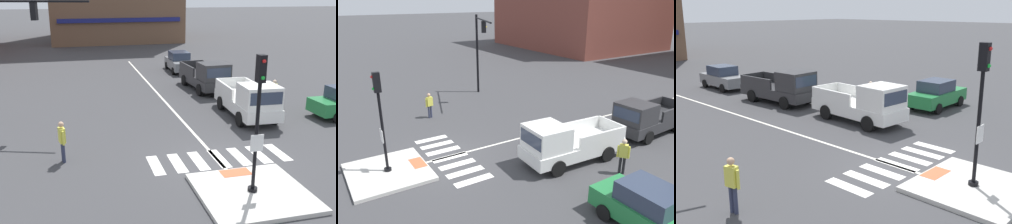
{
  "view_description": "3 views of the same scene",
  "coord_description": "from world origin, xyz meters",
  "views": [
    {
      "loc": [
        -5.51,
        -12.99,
        6.44
      ],
      "look_at": [
        -1.47,
        3.06,
        1.3
      ],
      "focal_mm": 41.5,
      "sensor_mm": 36.0,
      "label": 1
    },
    {
      "loc": [
        14.12,
        -5.17,
        7.55
      ],
      "look_at": [
        -0.52,
        4.09,
        1.57
      ],
      "focal_mm": 35.62,
      "sensor_mm": 36.0,
      "label": 2
    },
    {
      "loc": [
        -11.37,
        -7.59,
        5.61
      ],
      "look_at": [
        -0.66,
        2.51,
        1.78
      ],
      "focal_mm": 42.69,
      "sensor_mm": 36.0,
      "label": 3
    }
  ],
  "objects": [
    {
      "name": "pedestrian_at_curb_left",
      "position": [
        -6.07,
        1.68,
        0.98
      ],
      "size": [
        0.3,
        0.54,
        1.67
      ],
      "color": "#2D334C",
      "rests_on": "ground"
    },
    {
      "name": "signal_pole",
      "position": [
        0.0,
        -2.55,
        2.86
      ],
      "size": [
        0.44,
        0.38,
        4.5
      ],
      "color": "black",
      "rests_on": "traffic_island"
    },
    {
      "name": "pickup_truck_charcoal_eastbound_far",
      "position": [
        3.28,
        11.22,
        0.98
      ],
      "size": [
        2.25,
        5.19,
        2.08
      ],
      "color": "#2D2D30",
      "rests_on": "ground"
    },
    {
      "name": "crosswalk_stripe_b",
      "position": [
        -1.75,
        0.46,
        0.0
      ],
      "size": [
        0.44,
        1.8,
        0.01
      ],
      "primitive_type": "cube",
      "color": "silver",
      "rests_on": "ground"
    },
    {
      "name": "car_grey_eastbound_distant",
      "position": [
        3.32,
        18.18,
        0.81
      ],
      "size": [
        1.93,
        4.14,
        1.64
      ],
      "color": "slate",
      "rests_on": "ground"
    },
    {
      "name": "crosswalk_stripe_f",
      "position": [
        1.75,
        0.46,
        0.0
      ],
      "size": [
        0.44,
        1.8,
        0.01
      ],
      "primitive_type": "cube",
      "color": "silver",
      "rests_on": "ground"
    },
    {
      "name": "pickup_truck_white_eastbound_mid",
      "position": [
        3.41,
        4.93,
        0.98
      ],
      "size": [
        2.27,
        5.2,
        2.08
      ],
      "color": "white",
      "rests_on": "ground"
    },
    {
      "name": "crosswalk_stripe_c",
      "position": [
        -0.87,
        0.46,
        0.0
      ],
      "size": [
        0.44,
        1.8,
        0.01
      ],
      "primitive_type": "cube",
      "color": "silver",
      "rests_on": "ground"
    },
    {
      "name": "crosswalk_stripe_e",
      "position": [
        0.87,
        0.46,
        0.0
      ],
      "size": [
        0.44,
        1.8,
        0.01
      ],
      "primitive_type": "cube",
      "color": "silver",
      "rests_on": "ground"
    },
    {
      "name": "crosswalk_stripe_a",
      "position": [
        -2.62,
        0.46,
        0.0
      ],
      "size": [
        0.44,
        1.8,
        0.01
      ],
      "primitive_type": "cube",
      "color": "silver",
      "rests_on": "ground"
    },
    {
      "name": "tactile_pad_front",
      "position": [
        0.0,
        -1.17,
        0.15
      ],
      "size": [
        1.1,
        0.6,
        0.01
      ],
      "primitive_type": "cube",
      "color": "#DB5B38",
      "rests_on": "traffic_island"
    },
    {
      "name": "crosswalk_stripe_d",
      "position": [
        0.0,
        0.46,
        0.0
      ],
      "size": [
        0.44,
        1.8,
        0.01
      ],
      "primitive_type": "cube",
      "color": "silver",
      "rests_on": "ground"
    },
    {
      "name": "pedestrian_waiting_far_side",
      "position": [
        5.62,
        6.37,
        0.98
      ],
      "size": [
        0.46,
        0.39,
        1.67
      ],
      "color": "black",
      "rests_on": "ground"
    },
    {
      "name": "lane_centre_line",
      "position": [
        -0.1,
        10.0,
        0.0
      ],
      "size": [
        0.14,
        28.0,
        0.01
      ],
      "primitive_type": "cube",
      "color": "silver",
      "rests_on": "ground"
    },
    {
      "name": "ground_plane",
      "position": [
        0.0,
        0.0,
        0.0
      ],
      "size": [
        300.0,
        300.0,
        0.0
      ],
      "primitive_type": "plane",
      "color": "#3D3D3F"
    },
    {
      "name": "traffic_island",
      "position": [
        0.0,
        -2.54,
        0.07
      ],
      "size": [
        3.61,
        3.44,
        0.15
      ],
      "primitive_type": "cube",
      "color": "beige",
      "rests_on": "ground"
    },
    {
      "name": "crosswalk_stripe_g",
      "position": [
        2.62,
        0.46,
        0.0
      ],
      "size": [
        0.44,
        1.8,
        0.01
      ],
      "primitive_type": "cube",
      "color": "silver",
      "rests_on": "ground"
    }
  ]
}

